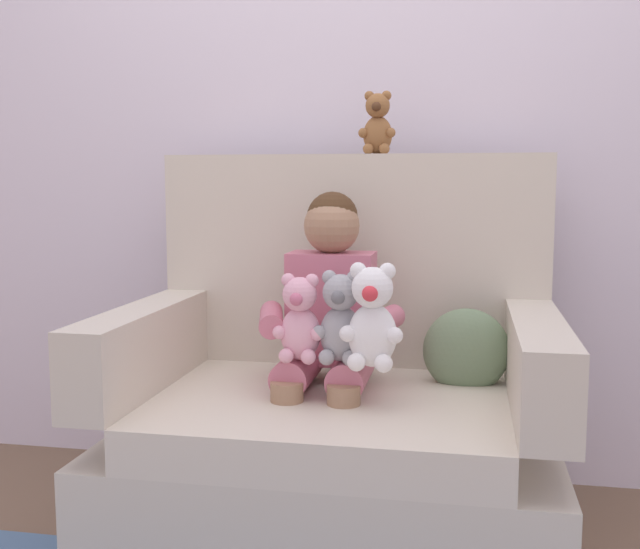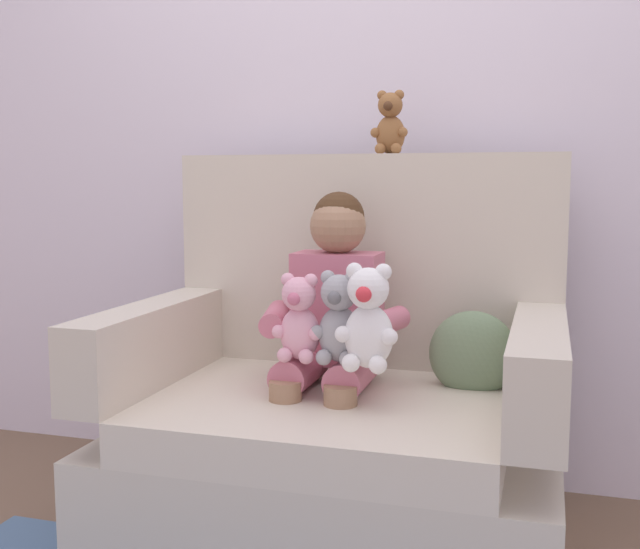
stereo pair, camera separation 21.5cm
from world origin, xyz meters
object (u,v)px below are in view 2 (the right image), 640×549
plush_pink (299,320)px  throw_pillow (473,354)px  armchair (340,423)px  plush_white (368,320)px  seated_child (332,316)px  plush_brown_on_backrest (390,124)px  plush_grey (339,320)px

plush_pink → throw_pillow: bearing=9.3°
armchair → plush_white: 0.42m
seated_child → throw_pillow: 0.43m
plush_pink → plush_brown_on_backrest: 0.75m
seated_child → plush_grey: size_ratio=3.18×
plush_white → seated_child: bearing=139.4°
armchair → plush_brown_on_backrest: bearing=76.6°
armchair → plush_grey: size_ratio=4.92×
plush_white → plush_grey: (-0.09, 0.05, -0.01)m
plush_white → plush_grey: bearing=165.1°
armchair → seated_child: bearing=153.9°
plush_brown_on_backrest → throw_pillow: (0.30, -0.21, -0.69)m
throw_pillow → plush_grey: bearing=-143.6°
plush_grey → throw_pillow: 0.45m
armchair → throw_pillow: bearing=16.7°
plush_pink → plush_brown_on_backrest: (0.16, 0.46, 0.57)m
armchair → plush_brown_on_backrest: plush_brown_on_backrest is taller
plush_pink → plush_grey: bearing=-18.7°
plush_brown_on_backrest → armchair: bearing=-90.8°
plush_grey → plush_brown_on_backrest: size_ratio=1.26×
plush_pink → throw_pillow: (0.46, 0.26, -0.12)m
armchair → throw_pillow: 0.45m
armchair → plush_white: (0.13, -0.19, 0.35)m
plush_white → throw_pillow: (0.25, 0.30, -0.14)m
seated_child → plush_white: seated_child is taller
plush_pink → throw_pillow: size_ratio=0.95×
seated_child → plush_pink: size_ratio=3.33×
armchair → throw_pillow: armchair is taller
plush_pink → seated_child: bearing=52.6°
throw_pillow → plush_pink: bearing=-150.9°
plush_pink → armchair: bearing=40.3°
plush_grey → plush_pink: size_ratio=1.05×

